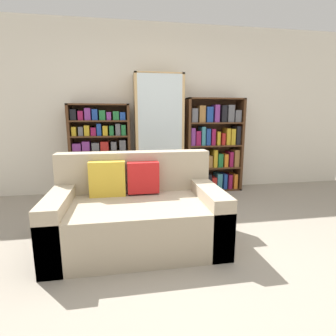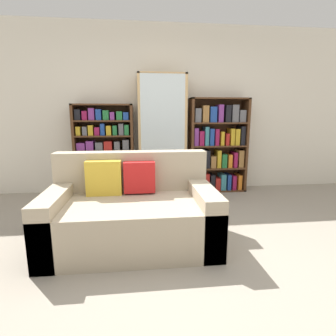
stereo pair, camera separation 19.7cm
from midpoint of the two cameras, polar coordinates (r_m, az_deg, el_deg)
The scene contains 7 objects.
ground_plane at distance 2.46m, azimuth 6.20°, elevation -19.68°, with size 16.00×16.00×0.00m, color gray.
wall_back at distance 4.46m, azimuth -0.19°, elevation 12.45°, with size 7.08×0.06×2.70m.
couch at distance 2.69m, azimuth -5.78°, elevation -9.69°, with size 1.63×0.96×0.88m.
bookshelf_left at distance 4.29m, azimuth -12.34°, elevation 3.60°, with size 0.92×0.32×1.44m.
display_cabinet at distance 4.26m, azimuth -0.00°, elevation 6.98°, with size 0.76×0.36×1.90m.
bookshelf_right at distance 4.49m, azimuth 11.96°, elevation 4.48°, with size 0.95×0.32×1.54m.
wine_bottle at distance 3.57m, azimuth 6.56°, elevation -6.75°, with size 0.08×0.08×0.39m.
Camera 2 is at (-0.38, -2.07, 1.27)m, focal length 28.00 mm.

